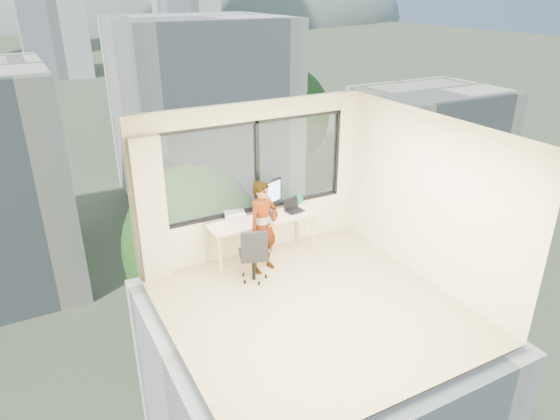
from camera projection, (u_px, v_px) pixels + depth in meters
floor at (313, 308)px, 7.27m from camera, size 4.00×4.00×0.01m
ceiling at (318, 131)px, 6.21m from camera, size 4.00×4.00×0.01m
wall_front at (419, 302)px, 5.13m from camera, size 4.00×0.01×2.60m
wall_left at (170, 262)px, 5.87m from camera, size 0.01×4.00×2.60m
wall_right at (428, 199)px, 7.61m from camera, size 0.01×4.00×2.60m
window_wall at (254, 167)px, 8.28m from camera, size 3.30×0.16×1.55m
curtain at (151, 211)px, 7.57m from camera, size 0.45×0.14×2.30m
desk at (261, 238)px, 8.45m from camera, size 1.80×0.60×0.75m
chair at (253, 253)px, 7.79m from camera, size 0.61×0.61×0.94m
person at (263, 227)px, 7.96m from camera, size 0.64×0.51×1.52m
monitor at (269, 198)px, 8.30m from camera, size 0.60×0.33×0.60m
game_console at (235, 215)px, 8.31m from camera, size 0.39×0.36×0.08m
laptop at (295, 206)px, 8.51m from camera, size 0.35×0.37×0.19m
cellphone at (298, 212)px, 8.49m from camera, size 0.13×0.07×0.01m
pen_cup at (275, 214)px, 8.32m from camera, size 0.08×0.08×0.09m
handbag at (297, 199)px, 8.78m from camera, size 0.27×0.19×0.19m
exterior_ground at (21, 79)px, 109.58m from camera, size 400.00×400.00×0.04m
near_bldg_b at (203, 111)px, 45.50m from camera, size 14.00×13.00×16.00m
near_bldg_c at (428, 144)px, 46.45m from camera, size 12.00×10.00×10.00m
far_tower_b at (48, 4)px, 106.97m from camera, size 13.00×13.00×30.00m
far_tower_c at (186, 8)px, 139.91m from camera, size 15.00×15.00×26.00m
hill_b at (179, 19)px, 313.96m from camera, size 300.00×220.00×96.00m
tree_b at (197, 264)px, 27.34m from camera, size 7.60×7.60×9.00m
tree_c at (289, 125)px, 52.65m from camera, size 8.40×8.40×10.00m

